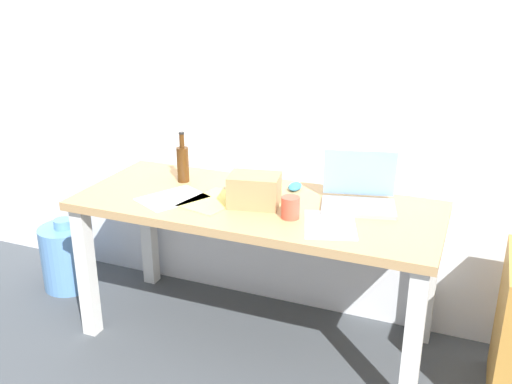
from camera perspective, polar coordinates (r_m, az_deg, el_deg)
name	(u,v)px	position (r m, az deg, el deg)	size (l,w,h in m)	color
ground_plane	(256,335)	(2.98, 0.00, -13.99)	(8.00, 8.00, 0.00)	#42474C
back_wall	(287,62)	(2.85, 3.10, 12.70)	(5.20, 0.08, 2.60)	white
desk	(256,222)	(2.68, 0.00, -3.03)	(1.68, 0.68, 0.72)	tan
laptop_right	(359,194)	(2.62, 10.15, -0.20)	(0.37, 0.31, 0.25)	gray
beer_bottle	(183,163)	(2.90, -7.26, 2.89)	(0.06, 0.06, 0.26)	#47280F
computer_mouse	(295,186)	(2.79, 3.89, 0.56)	(0.06, 0.10, 0.03)	#338CC6
cardboard_box	(254,190)	(2.58, -0.16, 0.18)	(0.23, 0.16, 0.14)	tan
coffee_mug	(290,208)	(2.46, 3.43, -1.55)	(0.08, 0.08, 0.10)	#D84C38
paper_yellow_folder	(213,201)	(2.66, -4.26, -0.87)	(0.21, 0.30, 0.00)	#F4E06B
paper_sheet_front_right	(330,225)	(2.42, 7.35, -3.23)	(0.21, 0.30, 0.00)	white
paper_sheet_front_left	(172,198)	(2.71, -8.30, -0.60)	(0.21, 0.30, 0.00)	white
water_cooler_jug	(67,256)	(3.48, -18.20, -6.09)	(0.29, 0.29, 0.42)	#598CC6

